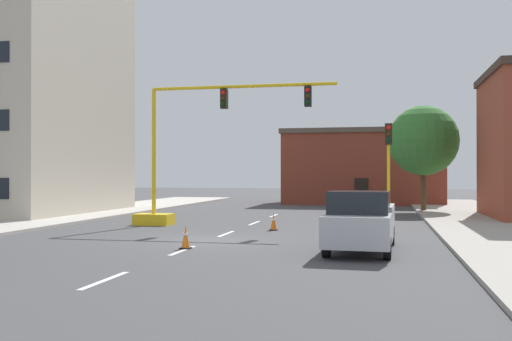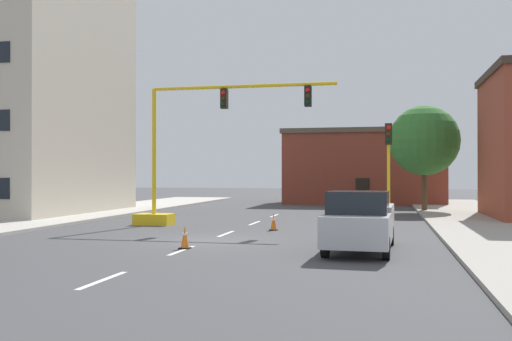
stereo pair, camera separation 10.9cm
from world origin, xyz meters
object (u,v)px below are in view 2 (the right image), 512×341
(traffic_signal_gantry, at_px, (179,179))
(pickup_truck_silver, at_px, (360,221))
(tree_right_far, at_px, (424,141))
(traffic_cone_roadside_b, at_px, (274,222))
(traffic_cone_roadside_a, at_px, (185,237))
(traffic_light_pole_right, at_px, (389,152))

(traffic_signal_gantry, xyz_separation_m, pickup_truck_silver, (9.11, -7.78, -1.32))
(pickup_truck_silver, bearing_deg, tree_right_far, 80.87)
(pickup_truck_silver, height_order, traffic_cone_roadside_b, pickup_truck_silver)
(traffic_cone_roadside_a, distance_m, traffic_cone_roadside_b, 7.16)
(tree_right_far, xyz_separation_m, traffic_cone_roadside_a, (-9.19, -21.51, -4.37))
(traffic_signal_gantry, distance_m, pickup_truck_silver, 12.06)
(pickup_truck_silver, bearing_deg, traffic_signal_gantry, 139.51)
(traffic_light_pole_right, xyz_separation_m, traffic_cone_roadside_b, (-5.05, -1.06, -3.16))
(tree_right_far, xyz_separation_m, pickup_truck_silver, (-3.35, -20.87, -3.78))
(traffic_signal_gantry, relative_size, traffic_cone_roadside_b, 13.12)
(traffic_signal_gantry, xyz_separation_m, traffic_light_pole_right, (10.06, -0.41, 1.23))
(tree_right_far, distance_m, traffic_cone_roadside_b, 16.94)
(traffic_light_pole_right, xyz_separation_m, pickup_truck_silver, (-0.95, -7.37, -2.55))
(tree_right_far, bearing_deg, traffic_signal_gantry, -133.62)
(tree_right_far, height_order, traffic_cone_roadside_a, tree_right_far)
(traffic_light_pole_right, relative_size, traffic_cone_roadside_a, 6.22)
(traffic_cone_roadside_b, bearing_deg, traffic_light_pole_right, 11.89)
(traffic_light_pole_right, height_order, pickup_truck_silver, traffic_light_pole_right)
(traffic_signal_gantry, xyz_separation_m, tree_right_far, (12.47, 13.08, 2.45))
(pickup_truck_silver, distance_m, traffic_cone_roadside_a, 5.90)
(traffic_signal_gantry, relative_size, traffic_light_pole_right, 2.08)
(traffic_signal_gantry, distance_m, tree_right_far, 18.24)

